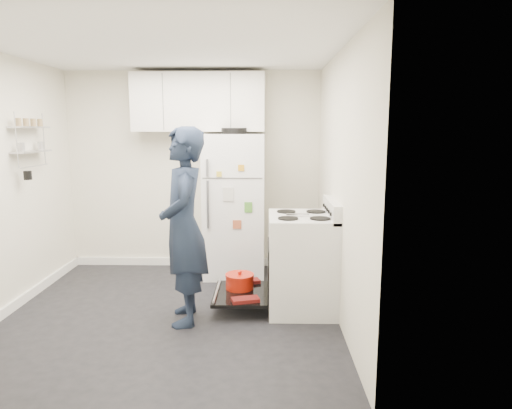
{
  "coord_description": "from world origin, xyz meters",
  "views": [
    {
      "loc": [
        0.9,
        -4.22,
        1.79
      ],
      "look_at": [
        0.82,
        0.19,
        1.05
      ],
      "focal_mm": 32.0,
      "sensor_mm": 36.0,
      "label": 1
    }
  ],
  "objects_px": {
    "open_oven_door": "(241,288)",
    "person": "(184,227)",
    "electric_range": "(300,263)",
    "refrigerator": "(235,205)"
  },
  "relations": [
    {
      "from": "open_oven_door",
      "to": "person",
      "type": "xyz_separation_m",
      "value": [
        -0.5,
        -0.37,
        0.71
      ]
    },
    {
      "from": "electric_range",
      "to": "open_oven_door",
      "type": "relative_size",
      "value": 1.52
    },
    {
      "from": "electric_range",
      "to": "person",
      "type": "distance_m",
      "value": 1.22
    },
    {
      "from": "open_oven_door",
      "to": "refrigerator",
      "type": "bearing_deg",
      "value": 96.81
    },
    {
      "from": "open_oven_door",
      "to": "person",
      "type": "bearing_deg",
      "value": -143.67
    },
    {
      "from": "refrigerator",
      "to": "open_oven_door",
      "type": "bearing_deg",
      "value": -83.19
    },
    {
      "from": "electric_range",
      "to": "open_oven_door",
      "type": "bearing_deg",
      "value": 175.43
    },
    {
      "from": "electric_range",
      "to": "open_oven_door",
      "type": "distance_m",
      "value": 0.66
    },
    {
      "from": "electric_range",
      "to": "person",
      "type": "height_order",
      "value": "person"
    },
    {
      "from": "open_oven_door",
      "to": "person",
      "type": "relative_size",
      "value": 0.4
    }
  ]
}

